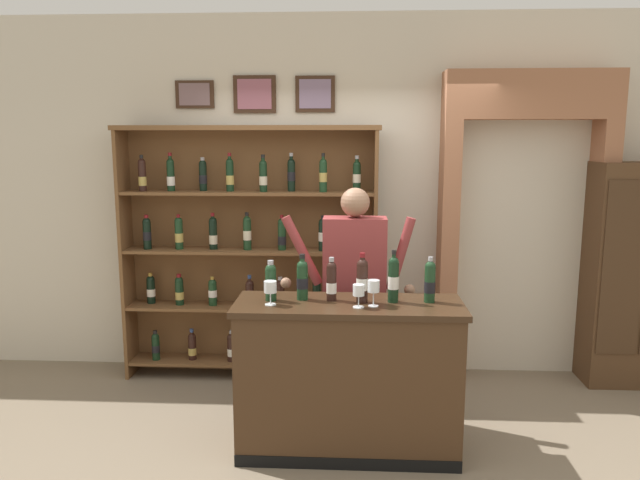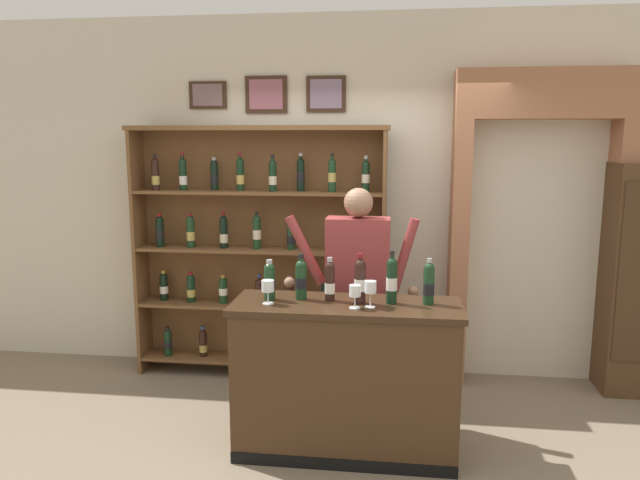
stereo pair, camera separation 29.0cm
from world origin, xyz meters
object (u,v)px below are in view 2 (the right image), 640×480
Objects in this scene: tasting_bottle_rosso at (270,280)px; tasting_bottle_grappa at (392,280)px; shopkeeper at (357,277)px; tasting_bottle_riserva at (301,278)px; wine_shelf at (260,246)px; wine_glass_center at (355,292)px; tasting_bottle_super_tuscan at (330,281)px; wine_glass_left at (370,289)px; tasting_bottle_bianco at (360,280)px; tasting_bottle_vin_santo at (429,283)px; tasting_counter at (346,378)px; wine_glass_right at (268,287)px.

tasting_bottle_rosso is 0.80m from tasting_bottle_grappa.
shopkeeper is at bearing 117.15° from tasting_bottle_grappa.
tasting_bottle_riserva reaches higher than tasting_bottle_rosso.
wine_shelf is 1.65m from wine_glass_center.
shopkeeper is 11.56× the size of wine_glass_center.
tasting_bottle_super_tuscan is 1.69× the size of wine_glass_left.
tasting_bottle_vin_santo is at bearing 4.38° from tasting_bottle_bianco.
tasting_bottle_bianco is 0.13m from wine_glass_center.
tasting_bottle_rosso is at bearing 176.58° from tasting_counter.
wine_shelf is at bearing 127.11° from tasting_bottle_bianco.
wine_shelf is 1.28× the size of shopkeeper.
wine_glass_left is (0.27, -0.13, -0.01)m from tasting_bottle_super_tuscan.
tasting_bottle_super_tuscan is (0.19, -0.01, -0.01)m from tasting_bottle_riserva.
tasting_bottle_riserva is 0.24m from wine_glass_right.
tasting_bottle_riserva reaches higher than wine_glass_right.
wine_shelf is at bearing 105.81° from tasting_bottle_rosso.
tasting_bottle_bianco reaches higher than tasting_bottle_rosso.
tasting_bottle_rosso is 1.57× the size of wine_glass_left.
tasting_bottle_rosso is at bearing -179.73° from tasting_bottle_grappa.
tasting_bottle_super_tuscan is 0.41m from wine_glass_right.
tasting_bottle_riserva is at bearing -126.62° from shopkeeper.
tasting_bottle_grappa is (0.20, 0.02, 0.01)m from tasting_bottle_bianco.
tasting_counter is 9.95× the size of wine_glass_center.
tasting_bottle_bianco reaches higher than wine_glass_right.
tasting_bottle_vin_santo is (1.38, -1.22, 0.01)m from wine_shelf.
tasting_bottle_rosso reaches higher than wine_glass_center.
tasting_bottle_super_tuscan is at bearing 179.37° from tasting_bottle_vin_santo.
wine_glass_right is (0.36, -1.34, -0.02)m from wine_shelf.
wine_glass_center is at bearing -59.78° from tasting_counter.
wine_glass_center is at bearing -56.08° from wine_shelf.
tasting_bottle_rosso is 0.11m from wine_glass_right.
tasting_bottle_rosso is 0.40m from tasting_bottle_super_tuscan.
tasting_bottle_bianco reaches higher than wine_glass_center.
tasting_bottle_grappa is at bearing 8.01° from wine_glass_right.
wine_glass_right is (-0.56, 0.03, 0.01)m from wine_glass_center.
shopkeeper is 0.81m from wine_glass_right.
tasting_bottle_super_tuscan is (-0.15, -0.47, 0.08)m from shopkeeper.
tasting_bottle_grappa is 0.27m from wine_glass_center.
tasting_bottle_rosso is 0.68m from wine_glass_left.
tasting_bottle_bianco is (0.95, -1.25, 0.02)m from wine_shelf.
tasting_bottle_riserva is at bearing 9.52° from tasting_bottle_rosso.
tasting_bottle_riserva reaches higher than tasting_counter.
wine_glass_right is at bearing 176.91° from wine_glass_center.
tasting_bottle_bianco is 2.10× the size of wine_glass_right.
shopkeeper is (0.04, 0.53, 0.56)m from tasting_counter.
tasting_bottle_vin_santo is 1.76× the size of wine_glass_left.
wine_glass_right is at bearing -74.94° from wine_shelf.
wine_glass_center reaches higher than tasting_counter.
shopkeeper is 5.99× the size of tasting_bottle_super_tuscan.
tasting_counter is 5.55× the size of tasting_bottle_rosso.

